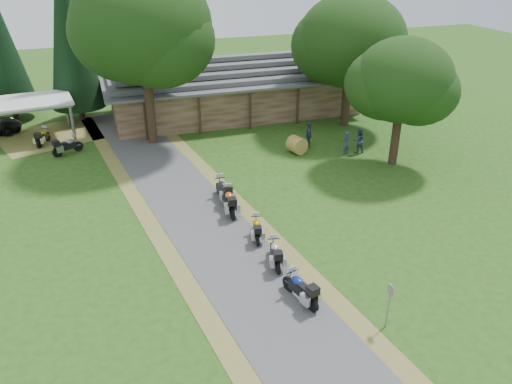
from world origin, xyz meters
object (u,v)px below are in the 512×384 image
object	(u,v)px
motorcycle_row_e	(223,189)
motorcycle_row_c	(257,228)
motorcycle_row_b	(275,252)
motorcycle_row_a	(300,287)
hay_bale	(297,145)
carport	(27,119)
motorcycle_carport_b	(67,145)
motorcycle_carport_a	(43,136)
motorcycle_row_d	(230,200)
lodge	(234,84)

from	to	relation	value
motorcycle_row_e	motorcycle_row_c	bearing A→B (deg)	-177.12
motorcycle_row_b	motorcycle_row_e	bearing A→B (deg)	15.78
motorcycle_row_a	hay_bale	world-z (taller)	motorcycle_row_a
carport	motorcycle_carport_b	distance (m)	5.10
motorcycle_row_e	motorcycle_carport_a	distance (m)	16.15
motorcycle_row_b	motorcycle_row_d	distance (m)	5.40
hay_bale	motorcycle_row_d	bearing A→B (deg)	-135.01
lodge	hay_bale	distance (m)	10.54
motorcycle_row_d	lodge	bearing A→B (deg)	-11.06
lodge	motorcycle_row_b	xyz separation A→B (m)	(-4.57, -22.38, -1.82)
lodge	motorcycle_row_a	bearing A→B (deg)	-100.21
carport	hay_bale	xyz separation A→B (m)	(17.82, -9.10, -0.85)
hay_bale	motorcycle_row_e	bearing A→B (deg)	-141.79
carport	motorcycle_carport_a	size ratio (longest dim) A/B	3.58
motorcycle_row_e	motorcycle_carport_a	bearing A→B (deg)	35.14
motorcycle_carport_a	motorcycle_row_c	bearing A→B (deg)	-127.48
carport	motorcycle_row_b	xyz separation A→B (m)	(11.69, -21.22, -0.80)
motorcycle_carport_b	motorcycle_row_a	bearing A→B (deg)	-92.08
motorcycle_row_a	motorcycle_row_d	distance (m)	8.15
carport	motorcycle_row_e	xyz separation A→B (m)	(11.10, -14.39, -0.73)
motorcycle_row_a	motorcycle_carport_a	xyz separation A→B (m)	(-10.74, 22.18, -0.04)
motorcycle_row_a	motorcycle_row_b	world-z (taller)	motorcycle_row_a
motorcycle_row_e	motorcycle_carport_b	world-z (taller)	motorcycle_row_e
motorcycle_carport_a	motorcycle_row_e	bearing A→B (deg)	-120.65
motorcycle_row_c	hay_bale	size ratio (longest dim) A/B	1.47
motorcycle_row_b	motorcycle_row_d	bearing A→B (deg)	17.55
motorcycle_row_d	motorcycle_row_e	distance (m)	1.47
motorcycle_carport_b	carport	bearing A→B (deg)	95.59
motorcycle_row_a	motorcycle_row_b	xyz separation A→B (m)	(-0.05, 2.75, -0.04)
motorcycle_row_b	motorcycle_carport_b	size ratio (longest dim) A/B	0.94
motorcycle_row_b	motorcycle_row_c	distance (m)	2.39
motorcycle_row_a	motorcycle_carport_a	bearing A→B (deg)	10.85
motorcycle_row_d	motorcycle_carport_a	xyz separation A→B (m)	(-10.06, 14.06, -0.08)
motorcycle_row_d	motorcycle_row_e	size ratio (longest dim) A/B	1.02
motorcycle_carport_b	hay_bale	distance (m)	15.88
motorcycle_row_a	motorcycle_row_d	bearing A→B (deg)	-10.20
motorcycle_row_b	motorcycle_carport_a	xyz separation A→B (m)	(-10.69, 19.43, 0.00)
motorcycle_row_b	motorcycle_row_d	xyz separation A→B (m)	(-0.63, 5.37, 0.09)
motorcycle_row_e	hay_bale	size ratio (longest dim) A/B	1.75
motorcycle_row_c	motorcycle_carport_a	bearing A→B (deg)	46.05
motorcycle_row_d	motorcycle_carport_a	bearing A→B (deg)	41.52
motorcycle_row_e	lodge	bearing A→B (deg)	-21.95
motorcycle_row_b	hay_bale	distance (m)	13.59
motorcycle_row_e	motorcycle_carport_a	xyz separation A→B (m)	(-10.10, 12.60, -0.07)
motorcycle_row_d	hay_bale	world-z (taller)	motorcycle_row_d
carport	motorcycle_row_a	distance (m)	26.70
carport	hay_bale	world-z (taller)	carport
motorcycle_row_a	motorcycle_row_e	distance (m)	9.61
motorcycle_row_c	motorcycle_carport_a	xyz separation A→B (m)	(-10.60, 17.04, 0.04)
hay_bale	motorcycle_carport_b	bearing A→B (deg)	162.25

